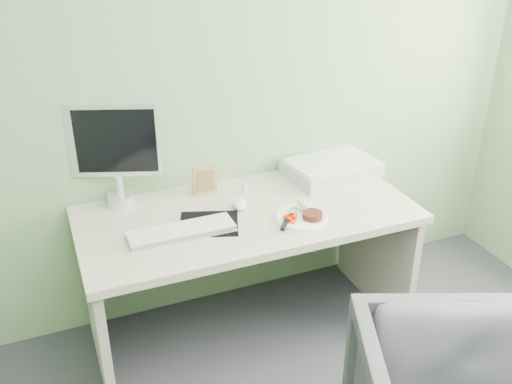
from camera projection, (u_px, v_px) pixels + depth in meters
name	position (u px, v px, depth m)	size (l,w,h in m)	color
wall_back	(219.00, 64.00, 2.75)	(3.50, 3.50, 0.00)	gray
desk	(248.00, 244.00, 2.81)	(1.60, 0.75, 0.73)	beige
plate	(302.00, 218.00, 2.65)	(0.24, 0.24, 0.01)	white
steak	(313.00, 215.00, 2.63)	(0.09, 0.09, 0.03)	black
potato_pile	(304.00, 206.00, 2.69)	(0.10, 0.07, 0.05)	#A78751
carrot_heap	(291.00, 217.00, 2.61)	(0.06, 0.05, 0.04)	red
steak_knife	(286.00, 221.00, 2.59)	(0.16, 0.20, 0.02)	silver
mousepad	(209.00, 224.00, 2.61)	(0.27, 0.24, 0.00)	black
keyboard	(182.00, 231.00, 2.53)	(0.47, 0.14, 0.02)	white
computer_mouse	(240.00, 204.00, 2.75)	(0.07, 0.12, 0.04)	white
photo_frame	(205.00, 180.00, 2.85)	(0.12, 0.01, 0.15)	#A2804B
eyedrop_bottle	(245.00, 187.00, 2.89)	(0.02, 0.02, 0.07)	white
scanner	(331.00, 168.00, 3.08)	(0.48, 0.32, 0.07)	#B9BCC1
monitor	(115.00, 149.00, 2.67)	(0.41, 0.18, 0.51)	silver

